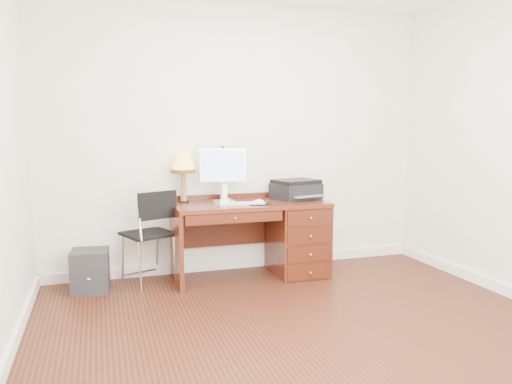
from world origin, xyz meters
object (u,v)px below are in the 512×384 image
object	(u,v)px
equipment_box	(90,271)
printer	(296,189)
leg_lamp	(183,166)
desk	(281,234)
monitor	(223,168)
phone	(225,197)
chair	(149,228)

from	to	relation	value
equipment_box	printer	bearing A→B (deg)	6.50
printer	leg_lamp	bearing A→B (deg)	158.28
desk	monitor	size ratio (longest dim) A/B	2.86
equipment_box	leg_lamp	bearing A→B (deg)	15.57
leg_lamp	phone	xyz separation A→B (m)	(0.37, -0.17, -0.30)
equipment_box	phone	bearing A→B (deg)	4.89
monitor	chair	bearing A→B (deg)	-164.41
leg_lamp	monitor	bearing A→B (deg)	-7.38
chair	desk	bearing A→B (deg)	-22.59
phone	equipment_box	xyz separation A→B (m)	(-1.26, -0.01, -0.62)
monitor	phone	bearing A→B (deg)	-85.98
equipment_box	chair	bearing A→B (deg)	6.06
leg_lamp	phone	distance (m)	0.51
desk	equipment_box	size ratio (longest dim) A/B	3.96
phone	chair	xyz separation A→B (m)	(-0.73, 0.01, -0.26)
printer	equipment_box	world-z (taller)	printer
chair	equipment_box	bearing A→B (deg)	160.16
printer	chair	xyz separation A→B (m)	(-1.50, -0.06, -0.30)
leg_lamp	chair	distance (m)	0.69
printer	leg_lamp	distance (m)	1.17
phone	leg_lamp	bearing A→B (deg)	174.70
desk	leg_lamp	bearing A→B (deg)	168.80
leg_lamp	chair	bearing A→B (deg)	-156.01
desk	phone	bearing A→B (deg)	177.89
desk	leg_lamp	distance (m)	1.19
desk	printer	size ratio (longest dim) A/B	2.85
desk	equipment_box	xyz separation A→B (m)	(-1.83, 0.01, -0.22)
monitor	chair	world-z (taller)	monitor
monitor	chair	xyz separation A→B (m)	(-0.74, -0.11, -0.53)
chair	equipment_box	world-z (taller)	chair
leg_lamp	equipment_box	bearing A→B (deg)	-168.92
leg_lamp	chair	world-z (taller)	leg_lamp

